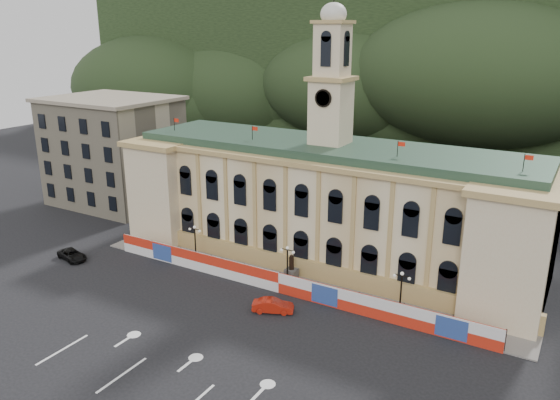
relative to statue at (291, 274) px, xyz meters
The scene contains 13 objects.
ground 18.04m from the statue, 90.00° to the right, with size 260.00×260.00×0.00m, color black.
lane_markings 23.03m from the statue, 90.00° to the right, with size 26.00×10.00×0.02m, color white, non-canonical shape.
hill_ridge 105.59m from the statue, 89.98° to the left, with size 230.00×80.00×64.00m.
city_hall 11.71m from the statue, 90.00° to the left, with size 56.20×17.60×37.10m.
side_building_left 45.63m from the statue, 163.26° to the left, with size 21.00×17.00×18.60m.
hoarding_fence 2.93m from the statue, 88.90° to the right, with size 50.00×0.44×2.50m.
pavement 1.13m from the statue, 90.00° to the right, with size 56.00×5.50×0.16m, color slate.
statue is the anchor object (origin of this frame).
lamp_left 14.16m from the statue, behind, with size 1.96×0.44×5.15m.
lamp_center 2.14m from the statue, 90.00° to the right, with size 1.96×0.44×5.15m.
lamp_right 14.16m from the statue, ahead, with size 1.96×0.44×5.15m.
red_sedan 7.56m from the statue, 76.23° to the right, with size 4.79×3.27×1.50m, color #AD1B0C.
black_suv 30.18m from the statue, 162.96° to the right, with size 5.20×3.18×1.35m, color black.
Camera 1 is at (29.53, -35.03, 29.74)m, focal length 35.00 mm.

